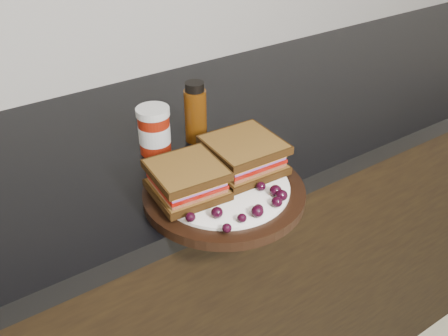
{
  "coord_description": "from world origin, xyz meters",
  "views": [
    {
      "loc": [
        -0.31,
        0.86,
        1.41
      ],
      "look_at": [
        0.08,
        1.44,
        0.96
      ],
      "focal_mm": 40.0,
      "sensor_mm": 36.0,
      "label": 1
    }
  ],
  "objects_px": {
    "plate": "(224,193)",
    "oil_bottle": "(195,112)",
    "sandwich_left": "(187,180)",
    "condiment_jar": "(154,130)"
  },
  "relations": [
    {
      "from": "plate",
      "to": "oil_bottle",
      "type": "relative_size",
      "value": 2.22
    },
    {
      "from": "sandwich_left",
      "to": "condiment_jar",
      "type": "xyz_separation_m",
      "value": [
        0.04,
        0.18,
        -0.0
      ]
    },
    {
      "from": "sandwich_left",
      "to": "oil_bottle",
      "type": "relative_size",
      "value": 0.9
    },
    {
      "from": "plate",
      "to": "condiment_jar",
      "type": "xyz_separation_m",
      "value": [
        -0.03,
        0.2,
        0.04
      ]
    },
    {
      "from": "plate",
      "to": "sandwich_left",
      "type": "bearing_deg",
      "value": 163.91
    },
    {
      "from": "oil_bottle",
      "to": "plate",
      "type": "bearing_deg",
      "value": -108.27
    },
    {
      "from": "plate",
      "to": "oil_bottle",
      "type": "xyz_separation_m",
      "value": [
        0.07,
        0.2,
        0.05
      ]
    },
    {
      "from": "plate",
      "to": "oil_bottle",
      "type": "distance_m",
      "value": 0.22
    },
    {
      "from": "plate",
      "to": "sandwich_left",
      "type": "height_order",
      "value": "sandwich_left"
    },
    {
      "from": "sandwich_left",
      "to": "plate",
      "type": "bearing_deg",
      "value": -11.85
    }
  ]
}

